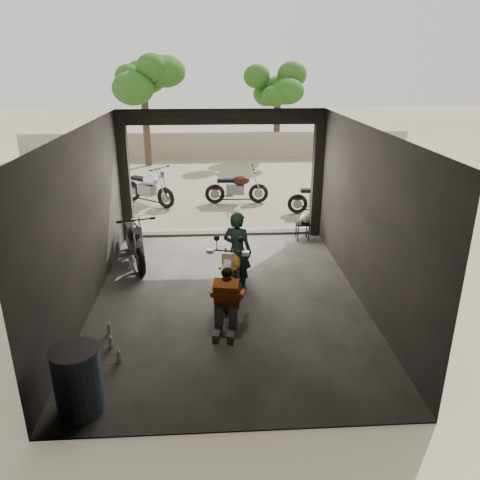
{
  "coord_description": "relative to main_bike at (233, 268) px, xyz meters",
  "views": [
    {
      "loc": [
        -0.25,
        -7.99,
        4.24
      ],
      "look_at": [
        0.27,
        0.6,
        0.95
      ],
      "focal_mm": 35.0,
      "sensor_mm": 36.0,
      "label": 1
    }
  ],
  "objects": [
    {
      "name": "stool",
      "position": [
        1.89,
        2.88,
        -0.19
      ],
      "size": [
        0.33,
        0.33,
        0.46
      ],
      "rotation": [
        0.0,
        0.0,
        0.12
      ],
      "color": "black",
      "rests_on": "ground"
    },
    {
      "name": "garage",
      "position": [
        -0.11,
        0.43,
        0.7
      ],
      "size": [
        7.0,
        7.13,
        3.2
      ],
      "color": "#2D2B28",
      "rests_on": "ground"
    },
    {
      "name": "rider",
      "position": [
        0.09,
        0.26,
        0.23
      ],
      "size": [
        0.7,
        0.6,
        1.61
      ],
      "primitive_type": "imported",
      "rotation": [
        0.0,
        0.0,
        2.68
      ],
      "color": "black",
      "rests_on": "ground"
    },
    {
      "name": "sign_post",
      "position": [
        3.63,
        4.22,
        1.11
      ],
      "size": [
        0.83,
        0.08,
        2.49
      ],
      "rotation": [
        0.0,
        0.0,
        -0.31
      ],
      "color": "black",
      "rests_on": "ground"
    },
    {
      "name": "outside_bike_a",
      "position": [
        -2.38,
        6.31,
        0.05
      ],
      "size": [
        1.93,
        1.74,
        1.25
      ],
      "primitive_type": null,
      "rotation": [
        0.0,
        0.0,
        0.91
      ],
      "color": "black",
      "rests_on": "ground"
    },
    {
      "name": "boundary_wall",
      "position": [
        -0.11,
        13.88,
        0.02
      ],
      "size": [
        18.0,
        0.3,
        1.2
      ],
      "primitive_type": "cube",
      "color": "gray",
      "rests_on": "ground"
    },
    {
      "name": "tree_left",
      "position": [
        -3.11,
        12.38,
        3.41
      ],
      "size": [
        2.2,
        2.2,
        5.6
      ],
      "color": "#382B1E",
      "rests_on": "ground"
    },
    {
      "name": "helmet",
      "position": [
        1.93,
        2.86,
        0.01
      ],
      "size": [
        0.29,
        0.3,
        0.25
      ],
      "primitive_type": "ellipsoid",
      "rotation": [
        0.0,
        0.0,
        0.1
      ],
      "color": "silver",
      "rests_on": "stool"
    },
    {
      "name": "outside_bike_b",
      "position": [
        0.41,
        6.28,
        0.02
      ],
      "size": [
        1.76,
        0.75,
        1.18
      ],
      "primitive_type": null,
      "rotation": [
        0.0,
        0.0,
        1.56
      ],
      "color": "#3A130E",
      "rests_on": "ground"
    },
    {
      "name": "main_bike",
      "position": [
        0.0,
        0.0,
        0.0
      ],
      "size": [
        1.07,
        1.84,
        1.15
      ],
      "primitive_type": null,
      "rotation": [
        0.0,
        0.0,
        -0.22
      ],
      "color": "beige",
      "rests_on": "ground"
    },
    {
      "name": "oil_drum",
      "position": [
        -2.11,
        -3.12,
        -0.11
      ],
      "size": [
        0.76,
        0.76,
        0.92
      ],
      "primitive_type": "cylinder",
      "rotation": [
        0.0,
        0.0,
        0.34
      ],
      "color": "#384A5F",
      "rests_on": "ground"
    },
    {
      "name": "left_bike",
      "position": [
        -2.11,
        1.66,
        0.03
      ],
      "size": [
        1.24,
        1.92,
        1.2
      ],
      "primitive_type": null,
      "rotation": [
        0.0,
        0.0,
        0.31
      ],
      "color": "black",
      "rests_on": "ground"
    },
    {
      "name": "tree_right",
      "position": [
        2.69,
        13.88,
        2.98
      ],
      "size": [
        2.2,
        2.2,
        5.0
      ],
      "color": "#382B1E",
      "rests_on": "ground"
    },
    {
      "name": "ground",
      "position": [
        -0.11,
        -0.12,
        -0.58
      ],
      "size": [
        80.0,
        80.0,
        0.0
      ],
      "primitive_type": "plane",
      "color": "#7A6D56",
      "rests_on": "ground"
    },
    {
      "name": "outside_bike_c",
      "position": [
        2.8,
        5.02,
        -0.02
      ],
      "size": [
        1.72,
        0.85,
        1.12
      ],
      "primitive_type": null,
      "rotation": [
        0.0,
        0.0,
        1.47
      ],
      "color": "black",
      "rests_on": "ground"
    },
    {
      "name": "mechanic",
      "position": [
        -0.18,
        -1.35,
        -0.04
      ],
      "size": [
        0.67,
        0.83,
        1.08
      ],
      "primitive_type": null,
      "rotation": [
        0.0,
        0.0,
        -0.18
      ],
      "color": "#A34A15",
      "rests_on": "ground"
    }
  ]
}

